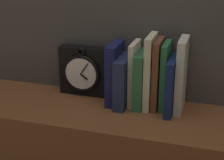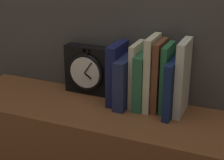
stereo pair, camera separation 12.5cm
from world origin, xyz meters
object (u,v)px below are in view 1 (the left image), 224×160
Objects in this scene: book_slot5_brown at (158,74)px; book_slot8_cream at (181,75)px; book_slot1_navy at (124,81)px; book_slot0_navy at (115,73)px; book_slot6_green at (165,76)px; book_slot3_green at (141,79)px; book_slot7_navy at (172,85)px; clock at (84,71)px; book_slot4_cream at (150,72)px; book_slot2_cream at (134,74)px.

book_slot8_cream is at bearing -2.61° from book_slot5_brown.
book_slot5_brown is at bearing 8.23° from book_slot1_navy.
book_slot6_green reaches higher than book_slot0_navy.
book_slot7_navy is at bearing -7.24° from book_slot3_green.
clock is at bearing 175.21° from book_slot6_green.
book_slot7_navy is (0.17, -0.00, 0.01)m from book_slot1_navy.
book_slot8_cream reaches higher than book_slot3_green.
clock is 0.17m from book_slot1_navy.
book_slot1_navy is at bearing -176.22° from book_slot8_cream.
book_slot5_brown is 0.06m from book_slot7_navy.
book_slot8_cream is at bearing 1.11° from book_slot3_green.
book_slot0_navy is at bearing -177.30° from book_slot6_green.
book_slot4_cream is (0.09, 0.01, 0.04)m from book_slot1_navy.
book_slot2_cream is at bearing 175.55° from book_slot4_cream.
book_slot3_green is 0.81× the size of book_slot5_brown.
book_slot0_navy is 1.14× the size of book_slot7_navy.
clock is 0.74× the size of book_slot4_cream.
book_slot5_brown reaches higher than book_slot6_green.
book_slot3_green is at bearing -0.47° from book_slot0_navy.
book_slot8_cream reaches higher than book_slot1_navy.
clock is at bearing 171.72° from book_slot7_navy.
book_slot2_cream is (0.07, 0.01, 0.00)m from book_slot0_navy.
book_slot4_cream reaches higher than book_slot5_brown.
book_slot0_navy is 0.90× the size of book_slot5_brown.
book_slot4_cream is 1.06× the size of book_slot5_brown.
book_slot6_green is at bearing 6.32° from book_slot5_brown.
book_slot6_green is 1.22× the size of book_slot7_navy.
book_slot8_cream is (0.16, -0.00, 0.01)m from book_slot2_cream.
book_slot6_green is (0.11, 0.00, 0.00)m from book_slot2_cream.
book_slot0_navy is at bearing -177.92° from book_slot5_brown.
book_slot1_navy is 0.12m from book_slot5_brown.
clock and book_slot7_navy have the same top height.
book_slot2_cream is at bearing 28.87° from book_slot1_navy.
book_slot0_navy is 0.86× the size of book_slot8_cream.
clock is 0.26m from book_slot4_cream.
book_slot6_green is (0.14, 0.02, 0.03)m from book_slot1_navy.
book_slot0_navy is 0.94× the size of book_slot6_green.
book_slot0_navy reaches higher than book_slot7_navy.
book_slot2_cream reaches higher than book_slot1_navy.
clock is 0.79× the size of book_slot5_brown.
book_slot4_cream is at bearing -7.14° from clock.
book_slot1_navy is at bearing -151.13° from book_slot2_cream.
book_slot0_navy is at bearing 175.93° from book_slot7_navy.
book_slot8_cream is (0.03, 0.02, 0.03)m from book_slot7_navy.
book_slot6_green reaches higher than book_slot2_cream.
book_slot1_navy is at bearing -15.12° from clock.
book_slot6_green is at bearing 139.73° from book_slot7_navy.
book_slot8_cream is at bearing 0.46° from book_slot0_navy.
book_slot4_cream is at bearing 5.49° from book_slot3_green.
book_slot4_cream is at bearing 8.40° from book_slot1_navy.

